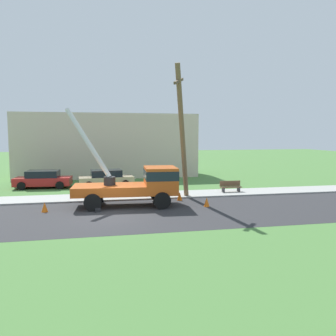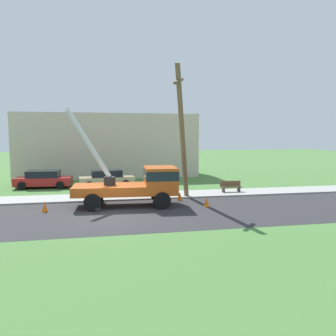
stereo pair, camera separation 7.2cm
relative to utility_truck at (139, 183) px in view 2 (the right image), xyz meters
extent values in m
plane|color=#477538|center=(-1.74, 9.80, -1.41)|extent=(120.00, 120.00, 0.00)
cube|color=#2B2B2D|center=(-1.74, -2.20, -1.40)|extent=(80.00, 7.67, 0.01)
cube|color=#9E9E99|center=(-1.74, 2.98, -1.36)|extent=(80.00, 2.68, 0.10)
cube|color=#C65119|center=(-1.80, 0.10, -0.38)|extent=(4.44, 2.66, 0.55)
cube|color=#C65119|center=(1.29, -0.10, 0.14)|extent=(2.05, 2.51, 1.60)
cube|color=#19232D|center=(1.29, -0.10, 0.49)|extent=(2.07, 2.53, 0.56)
cylinder|color=black|center=(-1.78, 0.10, 0.14)|extent=(0.70, 0.70, 0.50)
cylinder|color=silver|center=(-3.02, 0.83, 2.44)|extent=(2.81, 1.82, 4.26)
cube|color=black|center=(-2.49, -1.31, -1.31)|extent=(0.32, 0.32, 0.20)
cube|color=black|center=(-2.31, 1.58, -1.31)|extent=(0.32, 0.32, 0.20)
cylinder|color=black|center=(1.18, -1.29, -0.91)|extent=(1.00, 0.30, 1.00)
cylinder|color=black|center=(1.33, 1.11, -0.91)|extent=(1.00, 0.30, 1.00)
cylinder|color=black|center=(-2.78, -1.04, -0.91)|extent=(1.00, 0.30, 1.00)
cylinder|color=black|center=(-2.63, 1.35, -0.91)|extent=(1.00, 0.30, 1.00)
cylinder|color=brown|center=(2.98, 1.17, 2.92)|extent=(1.62, 2.61, 8.74)
cube|color=brown|center=(2.53, 0.34, 6.20)|extent=(0.99, 1.64, 0.65)
cone|color=orange|center=(3.93, -1.16, -1.13)|extent=(0.36, 0.36, 0.56)
cone|color=orange|center=(-5.42, -0.70, -1.13)|extent=(0.36, 0.36, 0.56)
cone|color=orange|center=(2.78, 1.04, -1.13)|extent=(0.36, 0.36, 0.56)
cube|color=#B21E1E|center=(-6.85, 8.40, -0.86)|extent=(4.52, 2.13, 0.65)
cube|color=black|center=(-6.85, 8.40, -0.26)|extent=(2.58, 1.84, 0.55)
cylinder|color=black|center=(-5.47, 7.40, -1.09)|extent=(0.64, 0.22, 0.64)
cylinder|color=black|center=(-5.34, 9.19, -1.09)|extent=(0.64, 0.22, 0.64)
cylinder|color=black|center=(-8.37, 7.62, -1.09)|extent=(0.64, 0.22, 0.64)
cylinder|color=black|center=(-8.23, 9.41, -1.09)|extent=(0.64, 0.22, 0.64)
cube|color=tan|center=(-1.81, 7.86, -0.86)|extent=(4.53, 2.14, 0.65)
cube|color=black|center=(-1.81, 7.86, -0.26)|extent=(2.59, 1.85, 0.55)
cylinder|color=black|center=(-0.29, 7.08, -1.09)|extent=(0.64, 0.22, 0.64)
cylinder|color=black|center=(-0.44, 8.87, -1.09)|extent=(0.64, 0.22, 0.64)
cylinder|color=black|center=(-3.19, 6.85, -1.09)|extent=(0.64, 0.22, 0.64)
cylinder|color=black|center=(-3.33, 8.64, -1.09)|extent=(0.64, 0.22, 0.64)
cube|color=brown|center=(7.16, 2.98, -0.96)|extent=(1.60, 0.44, 0.06)
cube|color=brown|center=(7.16, 3.18, -0.71)|extent=(1.60, 0.06, 0.40)
cube|color=#333338|center=(6.56, 2.98, -1.18)|extent=(0.10, 0.40, 0.45)
cube|color=#333338|center=(7.76, 2.98, -1.18)|extent=(0.10, 0.40, 0.45)
cube|color=beige|center=(-1.43, 15.82, 1.79)|extent=(18.00, 6.00, 6.40)
camera|label=1|loc=(-2.40, -20.39, 2.93)|focal=36.28mm
camera|label=2|loc=(-2.33, -20.40, 2.93)|focal=36.28mm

